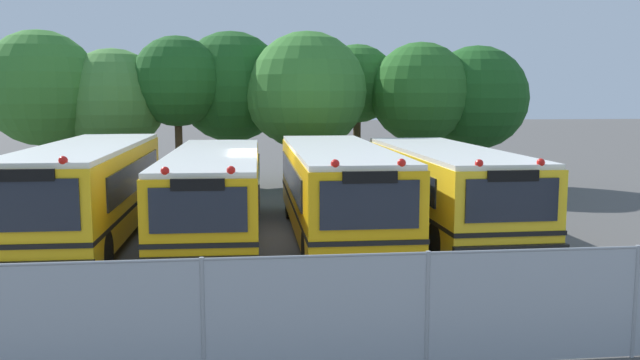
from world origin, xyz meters
TOP-DOWN VIEW (x-y plane):
  - ground_plane at (0.00, 0.00)m, footprint 160.00×160.00m
  - school_bus_0 at (-4.96, 0.01)m, footprint 2.54×9.79m
  - school_bus_1 at (-1.66, 0.16)m, footprint 2.66×10.09m
  - school_bus_2 at (1.67, -0.24)m, footprint 2.60×9.96m
  - school_bus_3 at (4.80, 0.06)m, footprint 2.72×9.35m
  - tree_0 at (-8.76, 9.12)m, footprint 4.49×4.49m
  - tree_1 at (-6.03, 9.54)m, footprint 4.13×4.13m
  - tree_2 at (-3.48, 9.25)m, footprint 3.61×3.61m
  - tree_3 at (-1.29, 10.65)m, footprint 4.66×4.66m
  - tree_4 at (1.53, 8.88)m, footprint 4.88×4.78m
  - tree_5 at (4.02, 10.83)m, footprint 3.39×3.39m
  - tree_6 at (6.59, 9.26)m, footprint 4.21×4.21m
  - tree_7 at (9.13, 9.79)m, footprint 4.44×4.44m
  - chainlink_fence at (0.15, -8.98)m, footprint 16.05×0.07m

SIDE VIEW (x-z plane):
  - ground_plane at x=0.00m, z-range 0.00..0.00m
  - chainlink_fence at x=0.15m, z-range 0.04..1.77m
  - school_bus_1 at x=-1.66m, z-range 0.07..2.59m
  - school_bus_3 at x=4.80m, z-range 0.07..2.64m
  - school_bus_2 at x=1.67m, z-range 0.07..2.73m
  - school_bus_0 at x=-4.96m, z-range 0.07..2.82m
  - tree_1 at x=-6.03m, z-range 0.75..6.50m
  - tree_7 at x=9.13m, z-range 0.74..6.74m
  - tree_4 at x=1.53m, z-range 0.76..7.20m
  - tree_6 at x=6.59m, z-range 0.98..7.07m
  - tree_0 at x=-8.76m, z-range 0.95..7.37m
  - tree_3 at x=-1.29m, z-range 0.91..7.49m
  - tree_5 at x=4.02m, z-range 1.41..7.49m
  - tree_2 at x=-3.48m, z-range 1.34..7.58m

